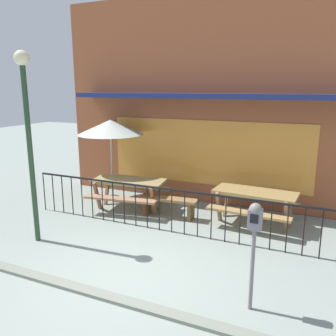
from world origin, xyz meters
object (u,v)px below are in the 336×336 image
object	(u,v)px
picnic_table_left	(129,186)
parking_meter_near	(254,229)
patio_bench	(168,203)
street_lamp	(27,120)
picnic_table_right	(255,198)
patio_umbrella	(110,128)

from	to	relation	value
picnic_table_left	parking_meter_near	xyz separation A→B (m)	(3.63, -2.88, 0.59)
parking_meter_near	patio_bench	bearing A→B (deg)	131.92
patio_bench	street_lamp	size ratio (longest dim) A/B	0.39
picnic_table_right	parking_meter_near	distance (m)	3.27
picnic_table_left	picnic_table_right	bearing A→B (deg)	5.32
picnic_table_left	patio_umbrella	bearing A→B (deg)	146.03
picnic_table_left	street_lamp	world-z (taller)	street_lamp
parking_meter_near	street_lamp	world-z (taller)	street_lamp
picnic_table_left	street_lamp	xyz separation A→B (m)	(-0.76, -2.36, 1.82)
street_lamp	parking_meter_near	bearing A→B (deg)	-6.73
patio_umbrella	patio_bench	xyz separation A→B (m)	(2.00, -0.69, -1.63)
patio_bench	parking_meter_near	world-z (taller)	parking_meter_near
parking_meter_near	picnic_table_left	bearing A→B (deg)	141.55
patio_umbrella	patio_bench	world-z (taller)	patio_umbrella
picnic_table_right	patio_umbrella	world-z (taller)	patio_umbrella
picnic_table_left	picnic_table_right	distance (m)	3.09
picnic_table_left	patio_umbrella	world-z (taller)	patio_umbrella
picnic_table_left	picnic_table_right	xyz separation A→B (m)	(3.08, 0.29, 0.00)
picnic_table_left	street_lamp	bearing A→B (deg)	-107.79
patio_bench	parking_meter_near	bearing A→B (deg)	-48.08
street_lamp	patio_bench	bearing A→B (deg)	50.03
picnic_table_right	patio_umbrella	distance (m)	4.19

